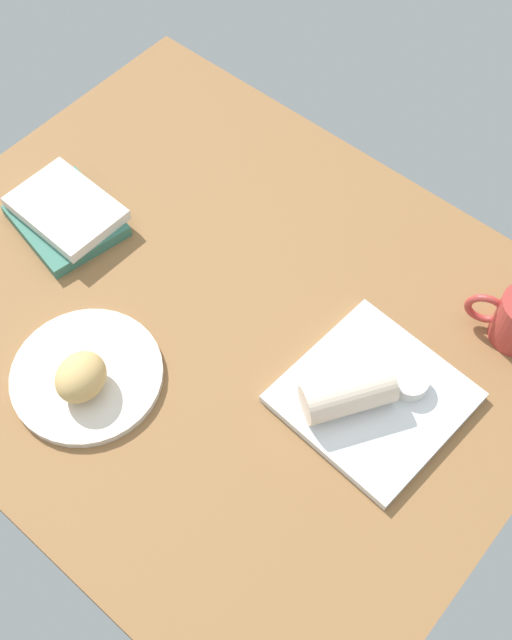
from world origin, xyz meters
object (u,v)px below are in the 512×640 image
square_plate (374,397)px  sauce_cup (410,382)px  scone_pastry (81,377)px  round_plate (87,375)px  breakfast_wrap (349,393)px  book_stack (66,215)px

square_plate → sauce_cup: sauce_cup is taller
square_plate → sauce_cup: (-3.13, -4.66, 2.13)cm
scone_pastry → square_plate: bearing=-141.5°
scone_pastry → sauce_cup: scone_pastry is taller
round_plate → square_plate: (-36.50, -26.05, 0.10)cm
round_plate → square_plate: 44.84cm
breakfast_wrap → scone_pastry: bearing=69.0°
round_plate → scone_pastry: 4.55cm
scone_pastry → breakfast_wrap: bearing=-143.4°
sauce_cup → breakfast_wrap: breakfast_wrap is taller
sauce_cup → breakfast_wrap: size_ratio=0.41×
sauce_cup → book_stack: (65.13, 11.60, -0.78)cm
square_plate → book_stack: bearing=6.4°
scone_pastry → square_plate: scone_pastry is taller
round_plate → sauce_cup: 50.18cm
round_plate → scone_pastry: bearing=131.9°
scone_pastry → square_plate: 44.80cm
scone_pastry → book_stack: scone_pastry is taller
scone_pastry → breakfast_wrap: same height
square_plate → book_stack: book_stack is taller
round_plate → sauce_cup: sauce_cup is taller
book_stack → scone_pastry: bearing=142.4°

